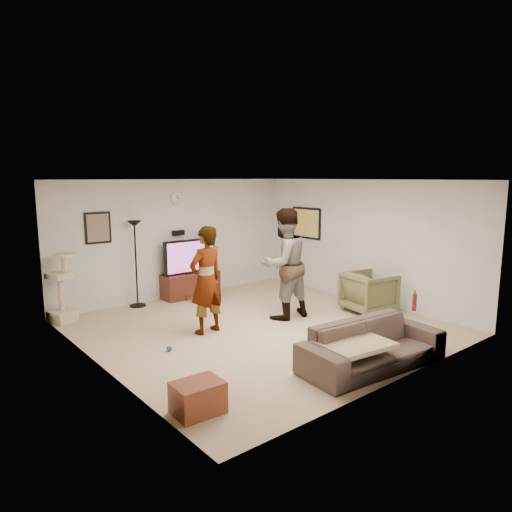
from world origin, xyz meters
TOP-DOWN VIEW (x-y plane):
  - floor at (0.00, 0.00)m, footprint 5.50×5.50m
  - ceiling at (0.00, 0.00)m, footprint 5.50×5.50m
  - wall_back at (0.00, 2.75)m, footprint 5.50×0.04m
  - wall_front at (0.00, -2.75)m, footprint 5.50×0.04m
  - wall_left at (-2.75, 0.00)m, footprint 0.04×5.50m
  - wall_right at (2.75, 0.00)m, footprint 0.04×5.50m
  - wall_clock at (0.00, 2.72)m, footprint 0.26×0.04m
  - wall_speaker at (0.00, 2.69)m, footprint 0.25×0.10m
  - picture_back at (-1.70, 2.73)m, footprint 0.42×0.03m
  - picture_right at (2.73, 1.60)m, footprint 0.03×0.78m
  - tv_stand at (0.16, 2.50)m, footprint 1.25×0.45m
  - console_box at (0.10, 2.11)m, footprint 0.40×0.30m
  - tv at (0.16, 2.50)m, footprint 1.22×0.08m
  - tv_screen at (0.16, 2.46)m, footprint 1.12×0.01m
  - floor_lamp at (-1.06, 2.53)m, footprint 0.32×0.32m
  - cat_tree at (-2.53, 2.45)m, footprint 0.51×0.51m
  - person_left at (-0.86, 0.33)m, footprint 0.70×0.51m
  - person_right at (0.68, 0.13)m, footprint 1.00×0.80m
  - sofa at (0.10, -2.28)m, footprint 2.17×1.02m
  - throw_blanket at (-0.28, -2.28)m, footprint 0.98×0.80m
  - beer_bottle at (1.06, -2.28)m, footprint 0.06×0.06m
  - armchair at (2.19, -0.63)m, footprint 0.98×0.97m
  - side_table at (-2.40, -1.85)m, footprint 0.55×0.43m
  - toy_ball at (-1.76, -0.03)m, footprint 0.08×0.08m

SIDE VIEW (x-z plane):
  - floor at x=0.00m, z-range -0.02..0.00m
  - console_box at x=0.10m, z-range 0.00..0.07m
  - toy_ball at x=-1.76m, z-range 0.00..0.08m
  - side_table at x=-2.40m, z-range 0.00..0.35m
  - tv_stand at x=0.16m, z-range 0.00..0.52m
  - sofa at x=0.10m, z-range 0.00..0.61m
  - armchair at x=2.19m, z-range 0.00..0.77m
  - throw_blanket at x=-0.28m, z-range 0.38..0.44m
  - cat_tree at x=-2.53m, z-range 0.00..1.24m
  - beer_bottle at x=1.06m, z-range 0.61..0.86m
  - floor_lamp at x=-1.06m, z-range 0.00..1.70m
  - tv at x=0.16m, z-range 0.52..1.24m
  - tv_screen at x=0.16m, z-range 0.56..1.20m
  - person_left at x=-0.86m, z-range 0.00..1.78m
  - person_right at x=0.68m, z-range 0.00..2.01m
  - wall_back at x=0.00m, z-range 0.00..2.50m
  - wall_front at x=0.00m, z-range 0.00..2.50m
  - wall_left at x=-2.75m, z-range 0.00..2.50m
  - wall_right at x=2.75m, z-range 0.00..2.50m
  - wall_speaker at x=0.00m, z-range 1.33..1.43m
  - picture_right at x=2.73m, z-range 1.19..1.81m
  - picture_back at x=-1.70m, z-range 1.34..1.86m
  - wall_clock at x=0.00m, z-range 1.97..2.23m
  - ceiling at x=0.00m, z-range 2.50..2.52m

